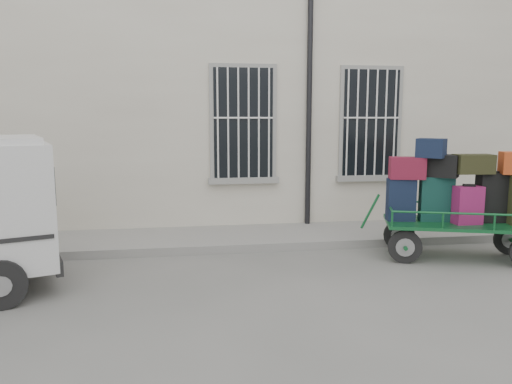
{
  "coord_description": "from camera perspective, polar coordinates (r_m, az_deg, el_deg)",
  "views": [
    {
      "loc": [
        -1.7,
        -7.11,
        2.38
      ],
      "look_at": [
        -0.45,
        1.0,
        1.14
      ],
      "focal_mm": 35.0,
      "sensor_mm": 36.0,
      "label": 1
    }
  ],
  "objects": [
    {
      "name": "sidewalk",
      "position": [
        9.74,
        1.52,
        -5.1
      ],
      "size": [
        24.0,
        1.7,
        0.15
      ],
      "primitive_type": "cube",
      "color": "gray",
      "rests_on": "ground"
    },
    {
      "name": "ground",
      "position": [
        7.69,
        4.49,
        -9.47
      ],
      "size": [
        80.0,
        80.0,
        0.0
      ],
      "primitive_type": "plane",
      "color": "#60615C",
      "rests_on": "ground"
    },
    {
      "name": "luggage_cart",
      "position": [
        8.98,
        22.42,
        -0.7
      ],
      "size": [
        2.89,
        1.81,
        2.03
      ],
      "rotation": [
        0.0,
        0.0,
        -0.32
      ],
      "color": "black",
      "rests_on": "ground"
    },
    {
      "name": "building",
      "position": [
        12.74,
        -1.14,
        11.38
      ],
      "size": [
        24.0,
        5.15,
        6.0
      ],
      "color": "#BCB4A1",
      "rests_on": "ground"
    }
  ]
}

